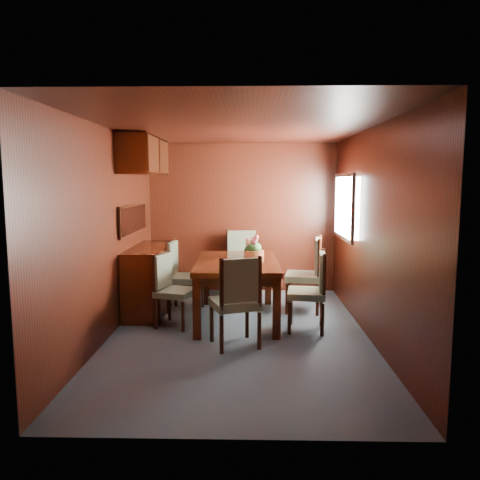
{
  "coord_description": "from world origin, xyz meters",
  "views": [
    {
      "loc": [
        0.14,
        -5.32,
        1.8
      ],
      "look_at": [
        0.0,
        0.58,
        1.05
      ],
      "focal_mm": 35.0,
      "sensor_mm": 36.0,
      "label": 1
    }
  ],
  "objects_px": {
    "chair_head": "(237,297)",
    "chair_left_near": "(170,285)",
    "sideboard": "(151,279)",
    "flower_centerpiece": "(254,246)",
    "dining_table": "(237,269)",
    "chair_right_near": "(313,287)"
  },
  "relations": [
    {
      "from": "chair_head",
      "to": "chair_left_near",
      "type": "bearing_deg",
      "value": 118.34
    },
    {
      "from": "sideboard",
      "to": "flower_centerpiece",
      "type": "height_order",
      "value": "flower_centerpiece"
    },
    {
      "from": "sideboard",
      "to": "dining_table",
      "type": "height_order",
      "value": "sideboard"
    },
    {
      "from": "dining_table",
      "to": "chair_left_near",
      "type": "relative_size",
      "value": 1.84
    },
    {
      "from": "sideboard",
      "to": "flower_centerpiece",
      "type": "xyz_separation_m",
      "value": [
        1.43,
        -0.04,
        0.47
      ]
    },
    {
      "from": "sideboard",
      "to": "chair_right_near",
      "type": "distance_m",
      "value": 2.28
    },
    {
      "from": "flower_centerpiece",
      "to": "chair_head",
      "type": "bearing_deg",
      "value": -97.8
    },
    {
      "from": "chair_left_near",
      "to": "chair_head",
      "type": "relative_size",
      "value": 0.9
    },
    {
      "from": "chair_right_near",
      "to": "flower_centerpiece",
      "type": "distance_m",
      "value": 1.11
    },
    {
      "from": "chair_right_near",
      "to": "chair_head",
      "type": "distance_m",
      "value": 1.08
    },
    {
      "from": "sideboard",
      "to": "dining_table",
      "type": "relative_size",
      "value": 0.83
    },
    {
      "from": "chair_left_near",
      "to": "flower_centerpiece",
      "type": "bearing_deg",
      "value": 137.35
    },
    {
      "from": "dining_table",
      "to": "chair_right_near",
      "type": "relative_size",
      "value": 1.74
    },
    {
      "from": "chair_left_near",
      "to": "flower_centerpiece",
      "type": "height_order",
      "value": "flower_centerpiece"
    },
    {
      "from": "chair_right_near",
      "to": "flower_centerpiece",
      "type": "height_order",
      "value": "flower_centerpiece"
    },
    {
      "from": "sideboard",
      "to": "chair_left_near",
      "type": "bearing_deg",
      "value": -59.59
    },
    {
      "from": "chair_right_near",
      "to": "chair_head",
      "type": "bearing_deg",
      "value": 131.81
    },
    {
      "from": "flower_centerpiece",
      "to": "dining_table",
      "type": "bearing_deg",
      "value": -122.48
    },
    {
      "from": "chair_right_near",
      "to": "chair_left_near",
      "type": "bearing_deg",
      "value": 92.16
    },
    {
      "from": "sideboard",
      "to": "dining_table",
      "type": "bearing_deg",
      "value": -17.75
    },
    {
      "from": "sideboard",
      "to": "chair_left_near",
      "type": "height_order",
      "value": "chair_left_near"
    },
    {
      "from": "chair_left_near",
      "to": "chair_head",
      "type": "bearing_deg",
      "value": 64.19
    }
  ]
}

